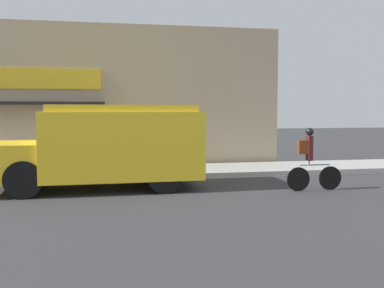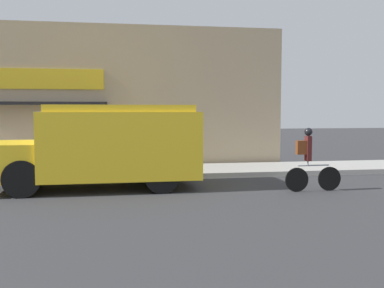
{
  "view_description": "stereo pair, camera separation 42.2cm",
  "coord_description": "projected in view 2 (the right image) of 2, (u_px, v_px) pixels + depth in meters",
  "views": [
    {
      "loc": [
        0.75,
        -13.44,
        2.13
      ],
      "look_at": [
        3.38,
        -0.2,
        1.1
      ],
      "focal_mm": 42.0,
      "sensor_mm": 36.0,
      "label": 1
    },
    {
      "loc": [
        1.17,
        -13.51,
        2.13
      ],
      "look_at": [
        3.38,
        -0.2,
        1.1
      ],
      "focal_mm": 42.0,
      "sensor_mm": 36.0,
      "label": 2
    }
  ],
  "objects": [
    {
      "name": "ground_plane",
      "position": [
        78.0,
        182.0,
        13.26
      ],
      "size": [
        70.0,
        70.0,
        0.0
      ],
      "primitive_type": "plane",
      "color": "#38383A"
    },
    {
      "name": "sidewalk",
      "position": [
        81.0,
        173.0,
        14.5
      ],
      "size": [
        28.0,
        2.54,
        0.17
      ],
      "color": "#ADAAA3",
      "rests_on": "ground_plane"
    },
    {
      "name": "storefront",
      "position": [
        82.0,
        97.0,
        15.81
      ],
      "size": [
        14.57,
        1.0,
        5.16
      ],
      "color": "tan",
      "rests_on": "ground_plane"
    },
    {
      "name": "school_bus",
      "position": [
        106.0,
        145.0,
        12.07
      ],
      "size": [
        5.54,
        2.66,
        2.26
      ],
      "rotation": [
        0.0,
        0.0,
        0.01
      ],
      "color": "yellow",
      "rests_on": "ground_plane"
    },
    {
      "name": "cyclist",
      "position": [
        309.0,
        160.0,
        11.68
      ],
      "size": [
        1.55,
        0.21,
        1.67
      ],
      "rotation": [
        0.0,
        0.0,
        0.02
      ],
      "color": "black",
      "rests_on": "ground_plane"
    },
    {
      "name": "trash_bin",
      "position": [
        131.0,
        155.0,
        14.75
      ],
      "size": [
        0.63,
        0.63,
        0.94
      ],
      "color": "slate",
      "rests_on": "sidewalk"
    }
  ]
}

